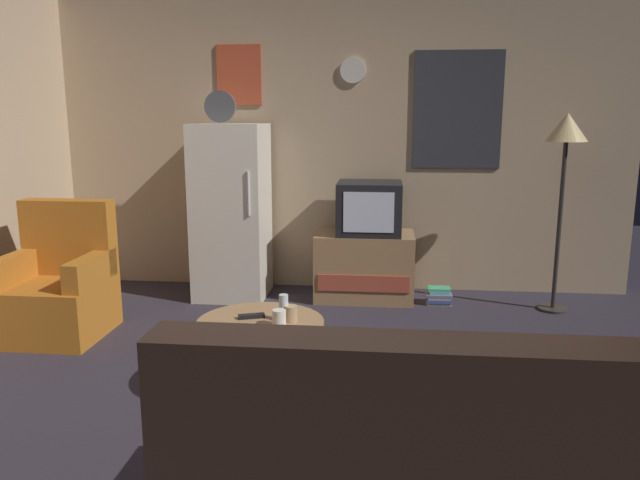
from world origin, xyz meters
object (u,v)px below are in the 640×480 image
(coffee_table, at_px, (261,358))
(mug_ceramic_white, at_px, (279,318))
(standing_lamp, at_px, (566,143))
(fridge, at_px, (232,211))
(remote_control, at_px, (251,316))
(wine_glass, at_px, (284,308))
(armchair, at_px, (59,289))
(tv_stand, at_px, (364,266))
(crt_tv, at_px, (369,208))
(mug_ceramic_tan, at_px, (291,314))
(book_stack, at_px, (439,296))

(coffee_table, relative_size, mug_ceramic_white, 8.00)
(mug_ceramic_white, bearing_deg, standing_lamp, 43.01)
(mug_ceramic_white, bearing_deg, fridge, 110.77)
(standing_lamp, height_order, remote_control, standing_lamp)
(wine_glass, relative_size, armchair, 0.16)
(tv_stand, bearing_deg, crt_tv, -1.58)
(mug_ceramic_tan, bearing_deg, wine_glass, 163.70)
(fridge, distance_m, armchair, 1.54)
(fridge, relative_size, armchair, 1.84)
(mug_ceramic_white, bearing_deg, book_stack, 61.26)
(fridge, distance_m, tv_stand, 1.25)
(remote_control, bearing_deg, fridge, 88.04)
(standing_lamp, relative_size, armchair, 1.66)
(coffee_table, relative_size, book_stack, 3.30)
(crt_tv, bearing_deg, armchair, -153.45)
(armchair, bearing_deg, book_stack, 19.55)
(wine_glass, bearing_deg, crt_tv, 77.36)
(crt_tv, bearing_deg, mug_ceramic_white, -102.39)
(wine_glass, height_order, book_stack, wine_glass)
(tv_stand, height_order, mug_ceramic_tan, tv_stand)
(mug_ceramic_white, height_order, mug_ceramic_tan, same)
(wine_glass, distance_m, mug_ceramic_tan, 0.05)
(standing_lamp, distance_m, mug_ceramic_white, 2.82)
(crt_tv, relative_size, mug_ceramic_white, 6.00)
(tv_stand, relative_size, coffee_table, 1.17)
(fridge, bearing_deg, armchair, -133.57)
(tv_stand, bearing_deg, book_stack, -9.64)
(mug_ceramic_white, bearing_deg, crt_tv, 77.61)
(wine_glass, xyz_separation_m, armchair, (-1.78, 0.81, -0.18))
(crt_tv, relative_size, remote_control, 3.60)
(fridge, xyz_separation_m, remote_control, (0.57, -1.87, -0.30))
(remote_control, height_order, book_stack, remote_control)
(fridge, distance_m, coffee_table, 2.08)
(fridge, distance_m, remote_control, 1.97)
(mug_ceramic_white, xyz_separation_m, armchair, (-1.77, 0.90, -0.15))
(fridge, distance_m, book_stack, 1.92)
(crt_tv, distance_m, wine_glass, 1.98)
(fridge, bearing_deg, crt_tv, 1.47)
(wine_glass, height_order, remote_control, wine_glass)
(standing_lamp, height_order, book_stack, standing_lamp)
(crt_tv, xyz_separation_m, remote_control, (-0.62, -1.90, -0.35))
(fridge, distance_m, crt_tv, 1.19)
(tv_stand, xyz_separation_m, coffee_table, (-0.53, -1.94, -0.07))
(wine_glass, relative_size, remote_control, 1.00)
(standing_lamp, distance_m, remote_control, 2.89)
(remote_control, distance_m, book_stack, 2.20)
(fridge, xyz_separation_m, coffee_table, (0.63, -1.91, -0.53))
(tv_stand, bearing_deg, mug_ceramic_tan, -100.39)
(wine_glass, xyz_separation_m, remote_control, (-0.19, 0.02, -0.06))
(wine_glass, distance_m, remote_control, 0.20)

